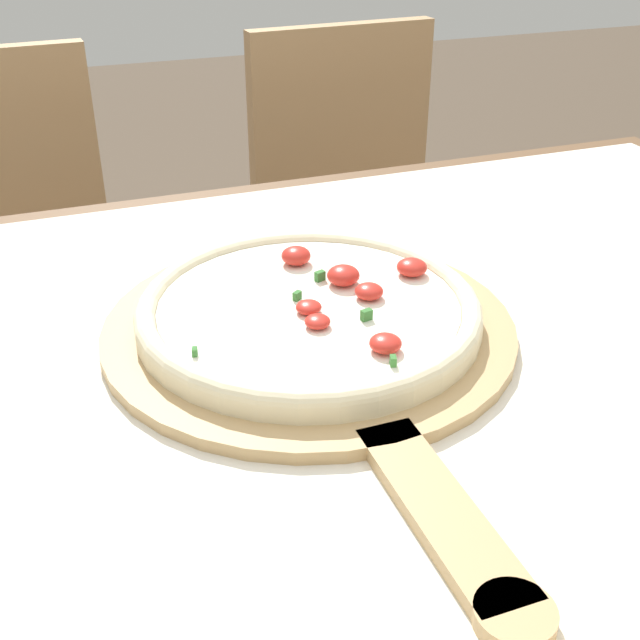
{
  "coord_description": "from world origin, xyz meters",
  "views": [
    {
      "loc": [
        -0.27,
        -0.54,
        1.16
      ],
      "look_at": [
        -0.05,
        0.05,
        0.8
      ],
      "focal_mm": 45.0,
      "sensor_mm": 36.0,
      "label": 1
    }
  ],
  "objects_px": {
    "pizza_peel": "(316,337)",
    "chair_left": "(12,277)",
    "pizza": "(310,309)",
    "chair_right": "(358,226)"
  },
  "relations": [
    {
      "from": "pizza",
      "to": "chair_right",
      "type": "bearing_deg",
      "value": 63.85
    },
    {
      "from": "pizza",
      "to": "chair_right",
      "type": "xyz_separation_m",
      "value": [
        0.38,
        0.77,
        -0.28
      ]
    },
    {
      "from": "pizza_peel",
      "to": "chair_left",
      "type": "distance_m",
      "value": 0.88
    },
    {
      "from": "pizza",
      "to": "chair_right",
      "type": "relative_size",
      "value": 0.36
    },
    {
      "from": "pizza",
      "to": "chair_left",
      "type": "distance_m",
      "value": 0.87
    },
    {
      "from": "chair_left",
      "to": "chair_right",
      "type": "distance_m",
      "value": 0.67
    },
    {
      "from": "pizza_peel",
      "to": "pizza",
      "type": "distance_m",
      "value": 0.03
    },
    {
      "from": "chair_left",
      "to": "chair_right",
      "type": "height_order",
      "value": "same"
    },
    {
      "from": "pizza_peel",
      "to": "chair_left",
      "type": "bearing_deg",
      "value": 110.09
    },
    {
      "from": "chair_left",
      "to": "chair_right",
      "type": "xyz_separation_m",
      "value": [
        0.67,
        -0.0,
        0.0
      ]
    }
  ]
}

